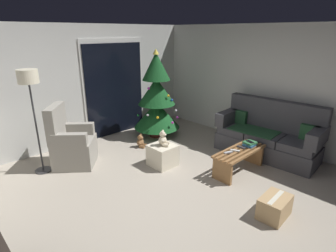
# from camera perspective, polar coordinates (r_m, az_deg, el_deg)

# --- Properties ---
(ground_plane) EXTENTS (7.00, 7.00, 0.00)m
(ground_plane) POSITION_cam_1_polar(r_m,az_deg,el_deg) (4.22, 2.70, -14.56)
(ground_plane) COLOR #9E9384
(wall_back) EXTENTS (5.72, 0.12, 2.50)m
(wall_back) POSITION_cam_1_polar(r_m,az_deg,el_deg) (6.13, -18.40, 7.99)
(wall_back) COLOR beige
(wall_back) RESTS_ON ground
(wall_right) EXTENTS (0.12, 6.00, 2.50)m
(wall_right) POSITION_cam_1_polar(r_m,az_deg,el_deg) (6.02, 22.29, 7.35)
(wall_right) COLOR beige
(wall_right) RESTS_ON ground
(patio_door_frame) EXTENTS (1.60, 0.02, 2.20)m
(patio_door_frame) POSITION_cam_1_polar(r_m,az_deg,el_deg) (6.50, -11.09, 7.87)
(patio_door_frame) COLOR silver
(patio_door_frame) RESTS_ON ground
(patio_door_glass) EXTENTS (1.50, 0.02, 2.10)m
(patio_door_glass) POSITION_cam_1_polar(r_m,az_deg,el_deg) (6.50, -10.97, 7.41)
(patio_door_glass) COLOR black
(patio_door_glass) RESTS_ON ground
(couch) EXTENTS (0.91, 1.99, 1.08)m
(couch) POSITION_cam_1_polar(r_m,az_deg,el_deg) (5.71, 20.27, -1.93)
(couch) COLOR #3D3D42
(couch) RESTS_ON ground
(coffee_table) EXTENTS (1.10, 0.40, 0.41)m
(coffee_table) POSITION_cam_1_polar(r_m,az_deg,el_deg) (4.92, 14.71, -6.38)
(coffee_table) COLOR olive
(coffee_table) RESTS_ON ground
(remote_graphite) EXTENTS (0.05, 0.16, 0.02)m
(remote_graphite) POSITION_cam_1_polar(r_m,az_deg,el_deg) (4.95, 15.07, -4.33)
(remote_graphite) COLOR #333338
(remote_graphite) RESTS_ON coffee_table
(remote_silver) EXTENTS (0.16, 0.10, 0.02)m
(remote_silver) POSITION_cam_1_polar(r_m,az_deg,el_deg) (4.70, 12.51, -5.43)
(remote_silver) COLOR #ADADB2
(remote_silver) RESTS_ON coffee_table
(remote_white) EXTENTS (0.11, 0.16, 0.02)m
(remote_white) POSITION_cam_1_polar(r_m,az_deg,el_deg) (4.79, 13.87, -5.01)
(remote_white) COLOR silver
(remote_white) RESTS_ON coffee_table
(book_stack) EXTENTS (0.24, 0.21, 0.07)m
(book_stack) POSITION_cam_1_polar(r_m,az_deg,el_deg) (5.08, 16.79, -3.57)
(book_stack) COLOR #285684
(book_stack) RESTS_ON coffee_table
(cell_phone) EXTENTS (0.11, 0.16, 0.01)m
(cell_phone) POSITION_cam_1_polar(r_m,az_deg,el_deg) (5.06, 16.81, -3.16)
(cell_phone) COLOR black
(cell_phone) RESTS_ON book_stack
(christmas_tree) EXTENTS (1.06, 1.06, 2.00)m
(christmas_tree) POSITION_cam_1_polar(r_m,az_deg,el_deg) (6.20, -2.42, 5.62)
(christmas_tree) COLOR #4C1E19
(christmas_tree) RESTS_ON ground
(armchair) EXTENTS (0.97, 0.97, 1.13)m
(armchair) POSITION_cam_1_polar(r_m,az_deg,el_deg) (5.26, -19.60, -3.60)
(armchair) COLOR gray
(armchair) RESTS_ON ground
(floor_lamp) EXTENTS (0.32, 0.32, 1.78)m
(floor_lamp) POSITION_cam_1_polar(r_m,az_deg,el_deg) (4.91, -27.04, 7.30)
(floor_lamp) COLOR #2D2D30
(floor_lamp) RESTS_ON ground
(ottoman) EXTENTS (0.44, 0.44, 0.39)m
(ottoman) POSITION_cam_1_polar(r_m,az_deg,el_deg) (5.01, -1.14, -6.13)
(ottoman) COLOR beige
(ottoman) RESTS_ON ground
(teddy_bear_cream) EXTENTS (0.21, 0.22, 0.29)m
(teddy_bear_cream) POSITION_cam_1_polar(r_m,az_deg,el_deg) (4.88, -1.04, -2.78)
(teddy_bear_cream) COLOR beige
(teddy_bear_cream) RESTS_ON ottoman
(teddy_bear_chestnut_by_tree) EXTENTS (0.21, 0.21, 0.29)m
(teddy_bear_chestnut_by_tree) POSITION_cam_1_polar(r_m,az_deg,el_deg) (5.83, -5.75, -3.28)
(teddy_bear_chestnut_by_tree) COLOR brown
(teddy_bear_chestnut_by_tree) RESTS_ON ground
(cardboard_box_taped_mid_floor) EXTENTS (0.47, 0.34, 0.30)m
(cardboard_box_taped_mid_floor) POSITION_cam_1_polar(r_m,az_deg,el_deg) (4.02, 21.42, -15.49)
(cardboard_box_taped_mid_floor) COLOR tan
(cardboard_box_taped_mid_floor) RESTS_ON ground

